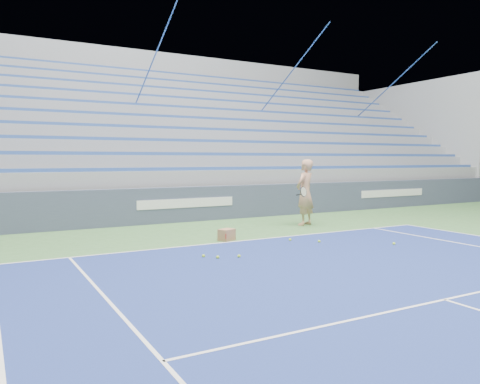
# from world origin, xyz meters

# --- Properties ---
(sponsor_barrier) EXTENTS (30.00, 0.32, 1.10)m
(sponsor_barrier) POSITION_xyz_m (0.00, 15.88, 0.55)
(sponsor_barrier) COLOR #3C445C
(sponsor_barrier) RESTS_ON ground
(bleachers) EXTENTS (31.00, 9.15, 7.30)m
(bleachers) POSITION_xyz_m (0.00, 21.60, 2.36)
(bleachers) COLOR gray
(bleachers) RESTS_ON ground
(tennis_player) EXTENTS (1.03, 0.98, 1.97)m
(tennis_player) POSITION_xyz_m (2.82, 13.39, 0.98)
(tennis_player) COLOR tan
(tennis_player) RESTS_ON ground
(ball_box) EXTENTS (0.45, 0.42, 0.28)m
(ball_box) POSITION_xyz_m (-0.43, 12.17, 0.14)
(ball_box) COLOR #9B6C4B
(ball_box) RESTS_ON ground
(tennis_ball_0) EXTENTS (0.07, 0.07, 0.07)m
(tennis_ball_0) POSITION_xyz_m (1.32, 10.82, 0.03)
(tennis_ball_0) COLOR #ACE42E
(tennis_ball_0) RESTS_ON ground
(tennis_ball_1) EXTENTS (0.07, 0.07, 0.07)m
(tennis_ball_1) POSITION_xyz_m (-1.14, 10.27, 0.03)
(tennis_ball_1) COLOR #ACE42E
(tennis_ball_1) RESTS_ON ground
(tennis_ball_2) EXTENTS (0.07, 0.07, 0.07)m
(tennis_ball_2) POSITION_xyz_m (-1.57, 10.37, 0.03)
(tennis_ball_2) COLOR #ACE42E
(tennis_ball_2) RESTS_ON ground
(tennis_ball_3) EXTENTS (0.07, 0.07, 0.07)m
(tennis_ball_3) POSITION_xyz_m (-1.76, 10.63, 0.03)
(tennis_ball_3) COLOR #ACE42E
(tennis_ball_3) RESTS_ON ground
(tennis_ball_4) EXTENTS (0.07, 0.07, 0.07)m
(tennis_ball_4) POSITION_xyz_m (0.86, 11.35, 0.03)
(tennis_ball_4) COLOR #ACE42E
(tennis_ball_4) RESTS_ON ground
(tennis_ball_5) EXTENTS (0.07, 0.07, 0.07)m
(tennis_ball_5) POSITION_xyz_m (2.64, 9.76, 0.03)
(tennis_ball_5) COLOR #ACE42E
(tennis_ball_5) RESTS_ON ground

